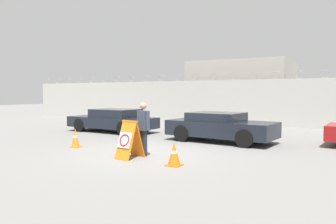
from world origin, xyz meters
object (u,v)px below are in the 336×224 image
Objects in this scene: security_guard at (143,126)px; traffic_cone_mid at (75,138)px; barricade_sign at (129,139)px; parked_car_rear_sedan at (220,127)px; parked_car_front_coupe at (113,120)px; traffic_cone_near at (174,154)px.

security_guard is 3.14m from traffic_cone_mid.
barricade_sign is 4.75m from parked_car_rear_sedan.
parked_car_front_coupe is 6.01m from parked_car_rear_sedan.
security_guard is at bearing 139.77° from parked_car_front_coupe.
security_guard is 0.38× the size of parked_car_rear_sedan.
traffic_cone_mid is at bearing 173.08° from barricade_sign.
security_guard is at bearing 80.58° from barricade_sign.
security_guard is 4.19m from parked_car_rear_sedan.
traffic_cone_mid is 0.15× the size of parked_car_rear_sedan.
security_guard is 1.82m from traffic_cone_near.
barricade_sign is 7.01m from parked_car_front_coupe.
traffic_cone_near is 0.14× the size of parked_car_rear_sedan.
traffic_cone_near is (1.52, -0.78, -0.62)m from security_guard.
traffic_cone_mid is 5.70m from parked_car_rear_sedan.
traffic_cone_near is (1.68, -0.23, -0.26)m from barricade_sign.
barricade_sign is 0.69× the size of security_guard.
security_guard is at bearing -2.57° from traffic_cone_mid.
security_guard reaches higher than parked_car_front_coupe.
parked_car_front_coupe is (-1.83, 4.46, 0.26)m from traffic_cone_mid.
barricade_sign is at bearing 135.55° from parked_car_front_coupe.
security_guard reaches higher than parked_car_rear_sedan.
parked_car_rear_sedan reaches higher than traffic_cone_mid.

